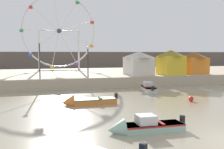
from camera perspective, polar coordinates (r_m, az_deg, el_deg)
name	(u,v)px	position (r m, az deg, el deg)	size (l,w,h in m)	color
quay_promenade	(95,76)	(41.29, -3.56, -0.28)	(110.00, 20.81, 1.25)	#B7A88E
distant_town_skyline	(72,61)	(64.82, -8.35, 2.80)	(140.00, 3.00, 4.40)	#564C47
motorboat_pale_grey	(148,88)	(29.01, 7.51, -2.86)	(1.98, 4.58, 1.31)	silver
motorboat_seafoam	(141,127)	(14.29, 6.04, -10.87)	(4.27, 1.28, 1.21)	#93BCAD
motorboat_orange_hull	(85,101)	(21.62, -5.70, -5.67)	(4.52, 1.30, 1.18)	orange
ferris_wheel_white_frame	(59,32)	(45.88, -11.11, 8.74)	(12.16, 1.20, 12.48)	silver
carnival_booth_yellow_awning	(171,62)	(36.09, 12.31, 2.61)	(3.33, 3.37, 3.23)	yellow
carnival_booth_orange_canopy	(194,62)	(38.53, 16.87, 2.45)	(3.72, 3.32, 3.00)	orange
carnival_booth_white_ticket	(139,63)	(35.41, 5.64, 2.50)	(3.59, 3.89, 3.04)	silver
promenade_lamp_near	(40,54)	(30.45, -15.03, 4.12)	(0.32, 0.32, 4.14)	#2D2D33
promenade_lamp_far	(88,57)	(30.92, -5.10, 3.69)	(0.32, 0.32, 3.59)	#2D2D33
mooring_buoy_orange	(191,99)	(23.79, 16.33, -4.95)	(0.44, 0.44, 0.44)	red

